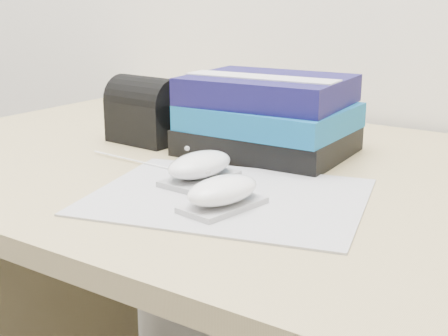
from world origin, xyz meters
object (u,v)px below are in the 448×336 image
Objects in this scene: mouse_rear at (200,167)px; pouch at (147,111)px; desk at (354,312)px; mouse_front at (223,193)px; book_stack at (268,116)px.

mouse_rear is 0.90× the size of pouch.
mouse_rear is at bearing -132.63° from desk.
pouch is (-0.32, 0.22, 0.03)m from mouse_front.
mouse_rear is at bearing -33.37° from pouch.
book_stack is (-0.01, 0.20, 0.04)m from mouse_rear.
desk is at bearing 4.97° from pouch.
mouse_front is 0.88× the size of pouch.
mouse_front is at bearing -107.29° from desk.
desk is 5.85× the size of book_stack.
pouch is (-0.23, 0.15, 0.03)m from mouse_rear.
mouse_front is at bearing -35.22° from pouch.
pouch is (-0.40, -0.03, 0.29)m from desk.
mouse_rear is 0.43× the size of book_stack.
book_stack is at bearing 173.82° from desk.
pouch is at bearing -166.19° from book_stack.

